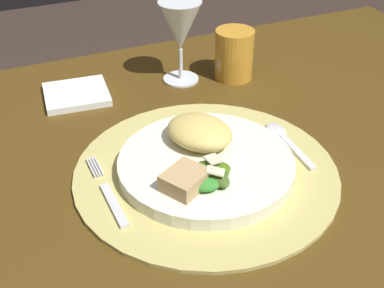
{
  "coord_description": "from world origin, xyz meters",
  "views": [
    {
      "loc": [
        -0.26,
        -0.55,
        1.2
      ],
      "look_at": [
        -0.01,
        0.03,
        0.77
      ],
      "focal_mm": 47.71,
      "sensor_mm": 36.0,
      "label": 1
    }
  ],
  "objects_px": {
    "wine_glass": "(180,28)",
    "amber_tumbler": "(234,54)",
    "fork": "(108,193)",
    "dining_table": "(204,228)",
    "napkin": "(76,94)",
    "spoon": "(283,137)",
    "dinner_plate": "(206,164)"
  },
  "relations": [
    {
      "from": "fork",
      "to": "wine_glass",
      "type": "distance_m",
      "value": 0.37
    },
    {
      "from": "dinner_plate",
      "to": "amber_tumbler",
      "type": "xyz_separation_m",
      "value": [
        0.18,
        0.26,
        0.03
      ]
    },
    {
      "from": "amber_tumbler",
      "to": "spoon",
      "type": "bearing_deg",
      "value": -97.86
    },
    {
      "from": "spoon",
      "to": "amber_tumbler",
      "type": "xyz_separation_m",
      "value": [
        0.03,
        0.23,
        0.04
      ]
    },
    {
      "from": "dinner_plate",
      "to": "wine_glass",
      "type": "bearing_deg",
      "value": 74.26
    },
    {
      "from": "fork",
      "to": "amber_tumbler",
      "type": "bearing_deg",
      "value": 37.99
    },
    {
      "from": "dining_table",
      "to": "fork",
      "type": "height_order",
      "value": "fork"
    },
    {
      "from": "fork",
      "to": "napkin",
      "type": "distance_m",
      "value": 0.3
    },
    {
      "from": "dining_table",
      "to": "amber_tumbler",
      "type": "xyz_separation_m",
      "value": [
        0.17,
        0.23,
        0.18
      ]
    },
    {
      "from": "spoon",
      "to": "dining_table",
      "type": "bearing_deg",
      "value": -178.91
    },
    {
      "from": "dining_table",
      "to": "spoon",
      "type": "xyz_separation_m",
      "value": [
        0.14,
        0.0,
        0.14
      ]
    },
    {
      "from": "dining_table",
      "to": "fork",
      "type": "bearing_deg",
      "value": -172.38
    },
    {
      "from": "dinner_plate",
      "to": "spoon",
      "type": "relative_size",
      "value": 1.88
    },
    {
      "from": "napkin",
      "to": "spoon",
      "type": "bearing_deg",
      "value": -45.7
    },
    {
      "from": "dinner_plate",
      "to": "napkin",
      "type": "distance_m",
      "value": 0.32
    },
    {
      "from": "amber_tumbler",
      "to": "wine_glass",
      "type": "bearing_deg",
      "value": 163.3
    },
    {
      "from": "dining_table",
      "to": "dinner_plate",
      "type": "height_order",
      "value": "dinner_plate"
    },
    {
      "from": "spoon",
      "to": "dinner_plate",
      "type": "bearing_deg",
      "value": -169.78
    },
    {
      "from": "dinner_plate",
      "to": "spoon",
      "type": "bearing_deg",
      "value": 10.22
    },
    {
      "from": "dinner_plate",
      "to": "spoon",
      "type": "distance_m",
      "value": 0.15
    },
    {
      "from": "dining_table",
      "to": "wine_glass",
      "type": "height_order",
      "value": "wine_glass"
    },
    {
      "from": "dining_table",
      "to": "fork",
      "type": "relative_size",
      "value": 8.56
    },
    {
      "from": "dining_table",
      "to": "amber_tumbler",
      "type": "height_order",
      "value": "amber_tumbler"
    },
    {
      "from": "wine_glass",
      "to": "amber_tumbler",
      "type": "bearing_deg",
      "value": -16.7
    },
    {
      "from": "spoon",
      "to": "amber_tumbler",
      "type": "distance_m",
      "value": 0.23
    },
    {
      "from": "napkin",
      "to": "amber_tumbler",
      "type": "height_order",
      "value": "amber_tumbler"
    },
    {
      "from": "dining_table",
      "to": "dinner_plate",
      "type": "xyz_separation_m",
      "value": [
        -0.01,
        -0.02,
        0.15
      ]
    },
    {
      "from": "dinner_plate",
      "to": "amber_tumbler",
      "type": "bearing_deg",
      "value": 55.13
    },
    {
      "from": "dinner_plate",
      "to": "wine_glass",
      "type": "xyz_separation_m",
      "value": [
        0.08,
        0.28,
        0.09
      ]
    },
    {
      "from": "wine_glass",
      "to": "amber_tumbler",
      "type": "distance_m",
      "value": 0.12
    },
    {
      "from": "wine_glass",
      "to": "amber_tumbler",
      "type": "relative_size",
      "value": 1.62
    },
    {
      "from": "dining_table",
      "to": "napkin",
      "type": "xyz_separation_m",
      "value": [
        -0.13,
        0.27,
        0.14
      ]
    }
  ]
}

